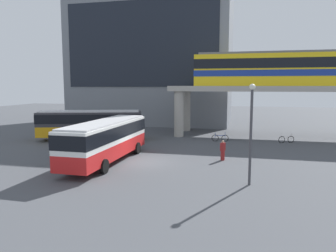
# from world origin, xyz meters

# --- Properties ---
(ground_plane) EXTENTS (120.00, 120.00, 0.00)m
(ground_plane) POSITION_xyz_m (0.00, 10.00, 0.00)
(ground_plane) COLOR #47494F
(station_building) EXTENTS (24.34, 15.13, 21.23)m
(station_building) POSITION_xyz_m (-7.02, 27.92, 10.62)
(station_building) COLOR slate
(station_building) RESTS_ON ground_plane
(elevated_platform) EXTENTS (33.72, 6.51, 5.87)m
(elevated_platform) POSITION_xyz_m (15.65, 15.43, 5.09)
(elevated_platform) COLOR #ADA89E
(elevated_platform) RESTS_ON ground_plane
(train) EXTENTS (24.80, 2.96, 3.84)m
(train) POSITION_xyz_m (13.91, 15.43, 7.84)
(train) COLOR yellow
(train) RESTS_ON elevated_platform
(bus_main) EXTENTS (2.93, 11.09, 3.22)m
(bus_main) POSITION_xyz_m (-2.96, -0.80, 1.99)
(bus_main) COLOR red
(bus_main) RESTS_ON ground_plane
(bus_secondary) EXTENTS (11.29, 5.79, 3.22)m
(bus_secondary) POSITION_xyz_m (-8.86, 8.26, 1.99)
(bus_secondary) COLOR orange
(bus_secondary) RESTS_ON ground_plane
(bicycle_blue) EXTENTS (1.78, 0.28, 1.04)m
(bicycle_blue) POSITION_xyz_m (4.94, 10.75, 0.36)
(bicycle_blue) COLOR black
(bicycle_blue) RESTS_ON ground_plane
(bicycle_silver) EXTENTS (1.65, 0.80, 1.04)m
(bicycle_silver) POSITION_xyz_m (11.72, 11.39, 0.36)
(bicycle_silver) COLOR black
(bicycle_silver) RESTS_ON ground_plane
(pedestrian_waiting_near_stop) EXTENTS (0.43, 0.48, 1.61)m
(pedestrian_waiting_near_stop) POSITION_xyz_m (5.77, 1.93, 0.75)
(pedestrian_waiting_near_stop) COLOR maroon
(pedestrian_waiting_near_stop) RESTS_ON ground_plane
(lamp_post) EXTENTS (0.36, 0.36, 6.04)m
(lamp_post) POSITION_xyz_m (7.75, -4.21, 3.58)
(lamp_post) COLOR #3F3F44
(lamp_post) RESTS_ON ground_plane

